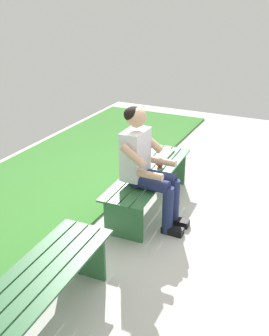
% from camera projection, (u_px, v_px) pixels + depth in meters
% --- Properties ---
extents(ground_plane, '(10.00, 7.00, 0.04)m').
position_uv_depth(ground_plane, '(210.00, 287.00, 3.35)').
color(ground_plane, beige).
extents(bench_near, '(1.66, 0.52, 0.44)m').
position_uv_depth(bench_near, '(150.00, 180.00, 4.42)').
color(bench_near, '#2D6038').
rests_on(bench_near, ground).
extents(bench_far, '(1.57, 0.52, 0.44)m').
position_uv_depth(bench_far, '(35.00, 293.00, 2.78)').
color(bench_far, '#2D6038').
rests_on(bench_far, ground).
extents(person_seated, '(0.50, 0.69, 1.25)m').
position_uv_depth(person_seated, '(146.00, 163.00, 3.97)').
color(person_seated, silver).
rests_on(person_seated, ground).
extents(apple, '(0.08, 0.08, 0.08)m').
position_uv_depth(apple, '(160.00, 164.00, 4.47)').
color(apple, red).
rests_on(apple, bench_near).
extents(book_open, '(0.42, 0.17, 0.02)m').
position_uv_depth(book_open, '(163.00, 155.00, 4.78)').
color(book_open, white).
rests_on(book_open, bench_near).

